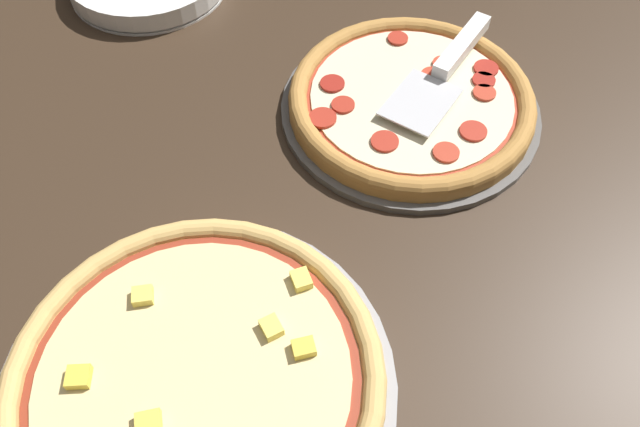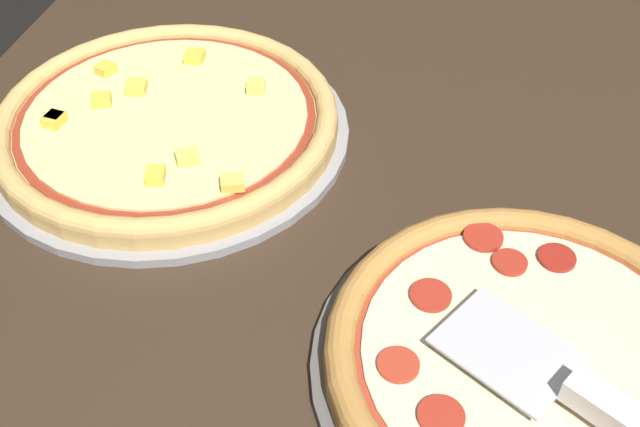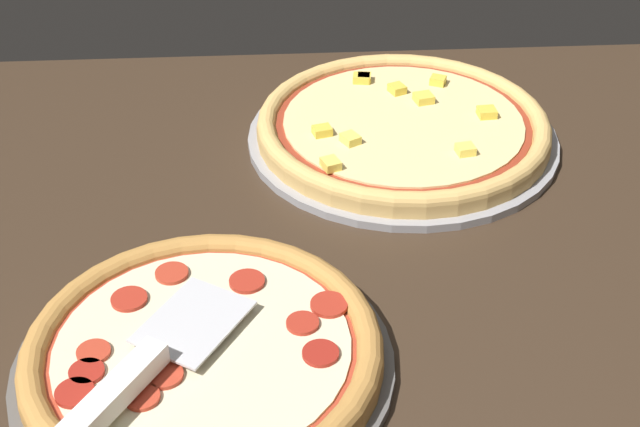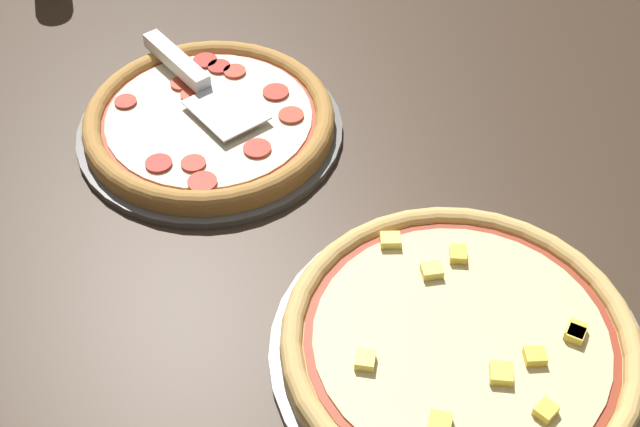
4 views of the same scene
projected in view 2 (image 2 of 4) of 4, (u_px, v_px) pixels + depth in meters
The scene contains 6 objects.
ground_plane at pixel (429, 299), 67.08cm from camera, with size 140.81×112.67×3.60cm, color #38281C.
pizza_pan_front at pixel (527, 371), 58.84cm from camera, with size 34.24×34.24×1.00cm, color #565451.
pizza_front at pixel (531, 358), 57.61cm from camera, with size 32.18×32.18×2.75cm.
pizza_pan_back at pixel (170, 133), 81.05cm from camera, with size 38.89×38.89×1.00cm, color #939399.
pizza_back at pixel (167, 119), 79.76cm from camera, with size 36.55×36.55×3.10cm.
serving_spatula at pixel (619, 418), 51.22cm from camera, with size 16.47×22.24×2.00cm.
Camera 2 is at (-44.32, 0.60, 50.07)cm, focal length 42.00 mm.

